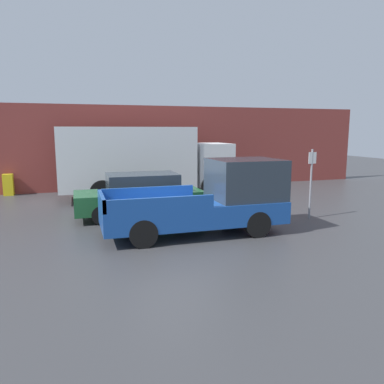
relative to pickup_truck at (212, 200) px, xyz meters
name	(u,v)px	position (x,y,z in m)	size (l,w,h in m)	color
ground_plane	(173,237)	(-1.29, -0.15, -1.02)	(60.00, 60.00, 0.00)	#3D3D3F
building_wall	(127,148)	(-1.29, 9.47, 1.17)	(28.00, 0.15, 4.40)	brown
pickup_truck	(212,200)	(0.00, 0.00, 0.00)	(5.45, 2.04, 2.23)	#194799
car	(140,195)	(-1.74, 2.78, -0.23)	(4.51, 1.84, 1.57)	#1E592D
delivery_truck	(142,160)	(-1.01, 6.49, 0.75)	(7.81, 2.37, 3.25)	white
parking_sign	(311,180)	(3.95, 0.68, 0.36)	(0.30, 0.07, 2.46)	gray
newspaper_box	(8,185)	(-7.04, 9.15, -0.51)	(0.45, 0.40, 1.03)	gold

